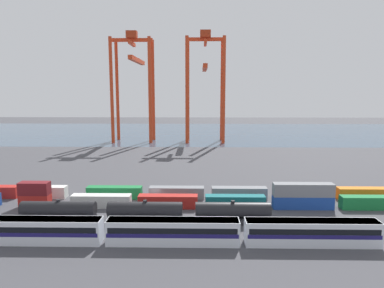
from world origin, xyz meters
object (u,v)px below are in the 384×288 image
gantry_crane_central (205,77)px  shipping_container_6 (303,202)px  shipping_container_5 (235,202)px  shipping_container_12 (177,193)px  shipping_container_3 (101,201)px  freight_tank_row (145,212)px  passenger_train (173,230)px  shipping_container_4 (168,201)px  gantry_crane_west (134,75)px

gantry_crane_central → shipping_container_6: bearing=-79.6°
shipping_container_5 → shipping_container_12: 13.84m
shipping_container_12 → shipping_container_3: bearing=-157.3°
shipping_container_5 → gantry_crane_central: bearing=92.6°
gantry_crane_central → freight_tank_row: bearing=-96.6°
passenger_train → shipping_container_12: 23.72m
freight_tank_row → shipping_container_3: 13.30m
freight_tank_row → shipping_container_3: freight_tank_row is taller
shipping_container_4 → shipping_container_6: bearing=0.0°
shipping_container_6 → gantry_crane_west: bearing=117.4°
shipping_container_4 → gantry_crane_west: gantry_crane_west is taller
freight_tank_row → shipping_container_5: bearing=26.2°
shipping_container_4 → shipping_container_6: (27.38, 0.00, 0.00)m
shipping_container_3 → shipping_container_6: 41.06m
freight_tank_row → shipping_container_4: size_ratio=3.72×
shipping_container_5 → shipping_container_6: bearing=0.0°
passenger_train → gantry_crane_central: size_ratio=1.25×
freight_tank_row → shipping_container_3: (-10.29, 8.40, -0.64)m
passenger_train → shipping_container_6: (25.10, 17.38, -0.84)m
shipping_container_3 → shipping_container_6: same height
shipping_container_6 → gantry_crane_west: size_ratio=0.24×
shipping_container_3 → shipping_container_4: bearing=0.0°
passenger_train → shipping_container_4: 17.55m
shipping_container_5 → shipping_container_12: size_ratio=1.00×
shipping_container_5 → gantry_crane_west: 111.16m
shipping_container_3 → shipping_container_6: bearing=0.0°
shipping_container_6 → shipping_container_5: bearing=180.0°
passenger_train → shipping_container_4: size_ratio=5.25×
passenger_train → gantry_crane_central: 120.55m
shipping_container_6 → gantry_crane_central: bearing=100.4°
shipping_container_4 → gantry_crane_central: bearing=84.7°
shipping_container_4 → shipping_container_12: (1.37, 6.31, 0.00)m
gantry_crane_west → passenger_train: bearing=-77.2°
shipping_container_6 → gantry_crane_central: gantry_crane_central is taller
gantry_crane_west → gantry_crane_central: size_ratio=1.00×
freight_tank_row → shipping_container_5: freight_tank_row is taller
gantry_crane_west → shipping_container_6: bearing=-62.6°
shipping_container_6 → shipping_container_12: (-26.00, 6.31, 0.00)m
shipping_container_12 → gantry_crane_central: 98.03m
shipping_container_3 → shipping_container_5: same height
shipping_container_4 → shipping_container_5: size_ratio=1.00×
shipping_container_4 → shipping_container_3: bearing=180.0°
shipping_container_5 → gantry_crane_west: bearing=110.9°
shipping_container_3 → gantry_crane_central: gantry_crane_central is taller
shipping_container_4 → shipping_container_5: bearing=0.0°
passenger_train → shipping_container_6: passenger_train is taller
passenger_train → shipping_container_3: passenger_train is taller
shipping_container_3 → gantry_crane_west: bearing=96.1°
shipping_container_3 → shipping_container_12: (15.06, 6.31, 0.00)m
passenger_train → gantry_crane_central: (6.91, 117.00, 28.18)m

